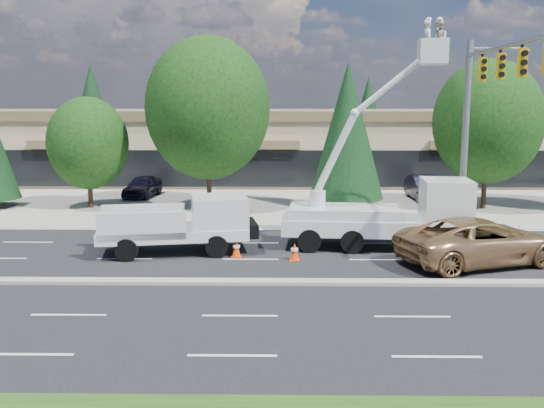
{
  "coord_description": "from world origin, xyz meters",
  "views": [
    {
      "loc": [
        1.18,
        -19.97,
        6.14
      ],
      "look_at": [
        0.86,
        2.16,
        2.4
      ],
      "focal_mm": 40.0,
      "sensor_mm": 36.0,
      "label": 1
    }
  ],
  "objects_px": {
    "signal_mast": "(483,104)",
    "minivan": "(480,241)",
    "utility_pickup": "(184,230)",
    "bucket_truck": "(393,202)"
  },
  "relations": [
    {
      "from": "signal_mast",
      "to": "minivan",
      "type": "relative_size",
      "value": 1.58
    },
    {
      "from": "utility_pickup",
      "to": "bucket_truck",
      "type": "distance_m",
      "value": 8.78
    },
    {
      "from": "minivan",
      "to": "bucket_truck",
      "type": "bearing_deg",
      "value": 29.86
    },
    {
      "from": "signal_mast",
      "to": "minivan",
      "type": "xyz_separation_m",
      "value": [
        -1.23,
        -4.35,
        -5.16
      ]
    },
    {
      "from": "bucket_truck",
      "to": "minivan",
      "type": "distance_m",
      "value": 3.99
    },
    {
      "from": "utility_pickup",
      "to": "minivan",
      "type": "distance_m",
      "value": 11.69
    },
    {
      "from": "utility_pickup",
      "to": "minivan",
      "type": "bearing_deg",
      "value": -18.05
    },
    {
      "from": "signal_mast",
      "to": "bucket_truck",
      "type": "relative_size",
      "value": 1.07
    },
    {
      "from": "signal_mast",
      "to": "utility_pickup",
      "type": "bearing_deg",
      "value": -167.82
    },
    {
      "from": "utility_pickup",
      "to": "bucket_truck",
      "type": "height_order",
      "value": "bucket_truck"
    }
  ]
}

